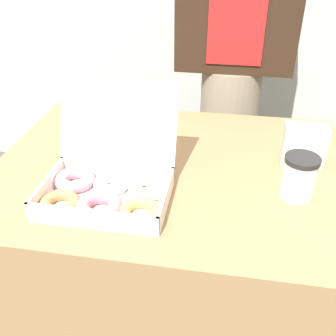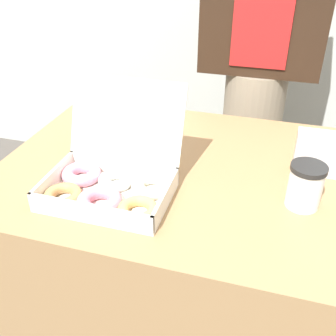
{
  "view_description": "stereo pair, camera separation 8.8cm",
  "coord_description": "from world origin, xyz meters",
  "px_view_note": "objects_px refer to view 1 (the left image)",
  "views": [
    {
      "loc": [
        0.15,
        -0.93,
        1.32
      ],
      "look_at": [
        0.02,
        -0.19,
        0.85
      ],
      "focal_mm": 42.0,
      "sensor_mm": 36.0,
      "label": 1
    },
    {
      "loc": [
        0.24,
        -0.91,
        1.32
      ],
      "look_at": [
        0.02,
        -0.19,
        0.85
      ],
      "focal_mm": 42.0,
      "sensor_mm": 36.0,
      "label": 2
    }
  ],
  "objects_px": {
    "person_customer": "(233,61)",
    "coffee_cup": "(299,177)",
    "napkin_holder": "(304,145)",
    "donut_box": "(107,185)"
  },
  "relations": [
    {
      "from": "napkin_holder",
      "to": "person_customer",
      "type": "bearing_deg",
      "value": 109.91
    },
    {
      "from": "coffee_cup",
      "to": "napkin_holder",
      "type": "height_order",
      "value": "napkin_holder"
    },
    {
      "from": "coffee_cup",
      "to": "person_customer",
      "type": "distance_m",
      "value": 0.79
    },
    {
      "from": "napkin_holder",
      "to": "person_customer",
      "type": "distance_m",
      "value": 0.63
    },
    {
      "from": "person_customer",
      "to": "donut_box",
      "type": "bearing_deg",
      "value": -108.01
    },
    {
      "from": "person_customer",
      "to": "coffee_cup",
      "type": "bearing_deg",
      "value": -76.34
    },
    {
      "from": "napkin_holder",
      "to": "coffee_cup",
      "type": "bearing_deg",
      "value": -100.35
    },
    {
      "from": "donut_box",
      "to": "person_customer",
      "type": "relative_size",
      "value": 0.21
    },
    {
      "from": "coffee_cup",
      "to": "person_customer",
      "type": "relative_size",
      "value": 0.07
    },
    {
      "from": "donut_box",
      "to": "napkin_holder",
      "type": "xyz_separation_m",
      "value": [
        0.49,
        0.25,
        0.02
      ]
    }
  ]
}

